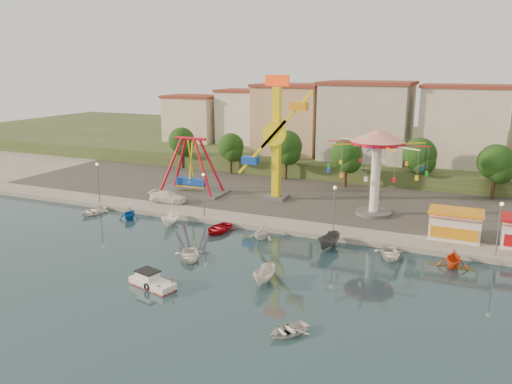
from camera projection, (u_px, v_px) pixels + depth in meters
The scene contains 36 objects.
ground at pixel (210, 270), 45.85m from camera, with size 200.00×200.00×0.00m, color #132734.
quay_deck at pixel (359, 157), 100.75m from camera, with size 200.00×100.00×0.60m, color #9E998E.
asphalt_pad at pixel (310, 191), 72.30m from camera, with size 90.00×28.00×0.01m, color #4C4944.
hill_terrace at pixel (364, 148), 104.89m from camera, with size 200.00×60.00×3.00m, color #384C26.
pirate_ship_ride at pixel (191, 167), 70.52m from camera, with size 10.00×5.00×8.00m.
kamikaze_tower at pixel (278, 142), 65.65m from camera, with size 6.98×3.10×16.50m.
wave_swinger at pixel (377, 153), 59.15m from camera, with size 11.60×11.60×10.40m.
booth_left at pixel (455, 224), 52.08m from camera, with size 5.40×3.78×3.08m.
lamp_post_0 at pixel (98, 183), 66.00m from camera, with size 0.14×0.14×5.00m, color #59595E.
lamp_post_1 at pixel (204, 196), 59.74m from camera, with size 0.14×0.14×5.00m, color #59595E.
lamp_post_2 at pixel (334, 211), 53.48m from camera, with size 0.14×0.14×5.00m, color #59595E.
lamp_post_3 at pixel (499, 230), 47.22m from camera, with size 0.14×0.14×5.00m, color #59595E.
tree_0 at pixel (182, 141), 87.46m from camera, with size 4.60×4.60×7.19m.
tree_1 at pixel (231, 146), 82.97m from camera, with size 4.35×4.35×6.80m.
tree_2 at pixel (286, 146), 78.49m from camera, with size 5.02×5.02×7.85m.
tree_3 at pixel (346, 154), 73.39m from camera, with size 4.68×4.68×7.32m.
tree_4 at pixel (420, 155), 72.08m from camera, with size 4.86×4.86×7.60m.
tree_5 at pixel (496, 162), 66.56m from camera, with size 4.83×4.83×7.54m.
building_0 at pixel (174, 115), 97.55m from camera, with size 9.26×9.53×11.87m, color beige.
building_1 at pixel (241, 123), 97.96m from camera, with size 12.33×9.01×8.63m, color silver.
building_2 at pixel (306, 119), 93.01m from camera, with size 11.95×9.28×11.23m, color tan.
building_3 at pixel (377, 130), 85.06m from camera, with size 12.59×10.50×9.20m, color beige.
building_4 at pixel (462, 132), 82.80m from camera, with size 10.75×9.23×9.24m, color beige.
cabin_motorboat at pixel (152, 282), 42.29m from camera, with size 4.55×2.62×1.51m.
rowboat_a at pixel (189, 255), 48.34m from camera, with size 2.76×3.87×0.80m, color white.
rowboat_b at pixel (288, 330), 34.86m from camera, with size 2.22×3.10×0.64m, color silver.
skiff at pixel (264, 276), 42.93m from camera, with size 1.38×3.66×1.41m, color silver.
van at pixel (168, 197), 66.19m from camera, with size 2.05×5.04×1.46m, color white.
moored_boat_0 at pixel (93, 211), 63.19m from camera, with size 2.78×3.89×0.80m, color white.
moored_boat_1 at pixel (129, 213), 60.88m from camera, with size 2.46×2.85×1.50m, color blue.
moored_boat_2 at pixel (170, 220), 58.57m from camera, with size 1.33×3.54×1.37m, color white.
moored_boat_3 at pixel (218, 229), 56.15m from camera, with size 3.01×4.22×0.87m, color #B30E1B.
moored_boat_4 at pixel (262, 232), 53.95m from camera, with size 2.61×3.02×1.59m, color white.
moored_boat_5 at pixel (329, 241), 51.05m from camera, with size 1.51×4.02×1.55m, color #4F4F53.
moored_boat_6 at pixel (390, 254), 48.73m from camera, with size 2.76×3.86×0.80m, color white.
moored_boat_7 at pixel (453, 258), 46.36m from camera, with size 2.78×3.22×1.69m, color #ED4815.
Camera 1 is at (21.06, -37.34, 18.25)m, focal length 35.00 mm.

